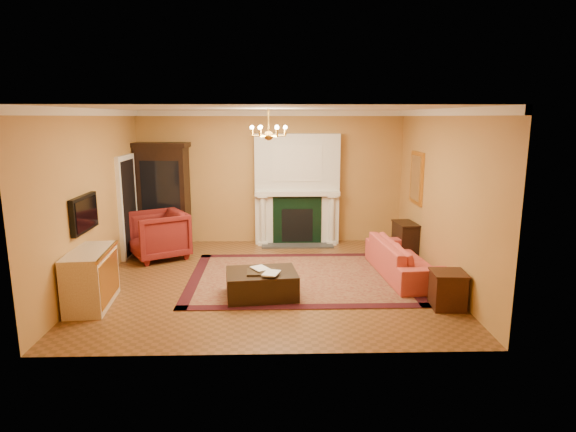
{
  "coord_description": "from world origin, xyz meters",
  "views": [
    {
      "loc": [
        0.1,
        -8.2,
        2.87
      ],
      "look_at": [
        0.33,
        0.3,
        1.1
      ],
      "focal_mm": 30.0,
      "sensor_mm": 36.0,
      "label": 1
    }
  ],
  "objects_px": {
    "china_cabinet": "(163,197)",
    "pedestal_table": "(163,237)",
    "console_table": "(405,241)",
    "leather_ottoman": "(262,284)",
    "end_table": "(448,291)",
    "commode": "(91,278)",
    "coral_sofa": "(405,253)",
    "wingback_armchair": "(158,233)"
  },
  "relations": [
    {
      "from": "pedestal_table",
      "to": "commode",
      "type": "xyz_separation_m",
      "value": [
        -0.52,
        -2.56,
        -0.01
      ]
    },
    {
      "from": "commode",
      "to": "pedestal_table",
      "type": "bearing_deg",
      "value": 73.71
    },
    {
      "from": "china_cabinet",
      "to": "pedestal_table",
      "type": "height_order",
      "value": "china_cabinet"
    },
    {
      "from": "end_table",
      "to": "commode",
      "type": "bearing_deg",
      "value": 177.38
    },
    {
      "from": "commode",
      "to": "end_table",
      "type": "bearing_deg",
      "value": -7.43
    },
    {
      "from": "pedestal_table",
      "to": "end_table",
      "type": "distance_m",
      "value": 5.68
    },
    {
      "from": "wingback_armchair",
      "to": "console_table",
      "type": "bearing_deg",
      "value": 58.56
    },
    {
      "from": "wingback_armchair",
      "to": "china_cabinet",
      "type": "bearing_deg",
      "value": 155.25
    },
    {
      "from": "pedestal_table",
      "to": "coral_sofa",
      "type": "bearing_deg",
      "value": -15.56
    },
    {
      "from": "china_cabinet",
      "to": "coral_sofa",
      "type": "xyz_separation_m",
      "value": [
        4.85,
        -2.33,
        -0.67
      ]
    },
    {
      "from": "commode",
      "to": "end_table",
      "type": "relative_size",
      "value": 2.17
    },
    {
      "from": "china_cabinet",
      "to": "end_table",
      "type": "bearing_deg",
      "value": -31.8
    },
    {
      "from": "wingback_armchair",
      "to": "commode",
      "type": "bearing_deg",
      "value": -40.19
    },
    {
      "from": "commode",
      "to": "coral_sofa",
      "type": "xyz_separation_m",
      "value": [
        5.18,
        1.26,
        -0.0
      ]
    },
    {
      "from": "china_cabinet",
      "to": "console_table",
      "type": "xyz_separation_m",
      "value": [
        5.18,
        -1.15,
        -0.75
      ]
    },
    {
      "from": "pedestal_table",
      "to": "leather_ottoman",
      "type": "xyz_separation_m",
      "value": [
        2.09,
        -2.29,
        -0.22
      ]
    },
    {
      "from": "china_cabinet",
      "to": "leather_ottoman",
      "type": "height_order",
      "value": "china_cabinet"
    },
    {
      "from": "china_cabinet",
      "to": "console_table",
      "type": "bearing_deg",
      "value": -7.49
    },
    {
      "from": "pedestal_table",
      "to": "console_table",
      "type": "height_order",
      "value": "pedestal_table"
    },
    {
      "from": "coral_sofa",
      "to": "end_table",
      "type": "xyz_separation_m",
      "value": [
        0.27,
        -1.51,
        -0.16
      ]
    },
    {
      "from": "commode",
      "to": "coral_sofa",
      "type": "distance_m",
      "value": 5.34
    },
    {
      "from": "end_table",
      "to": "console_table",
      "type": "distance_m",
      "value": 2.69
    },
    {
      "from": "china_cabinet",
      "to": "coral_sofa",
      "type": "bearing_deg",
      "value": -20.55
    },
    {
      "from": "pedestal_table",
      "to": "end_table",
      "type": "xyz_separation_m",
      "value": [
        4.93,
        -2.81,
        -0.17
      ]
    },
    {
      "from": "china_cabinet",
      "to": "end_table",
      "type": "relative_size",
      "value": 4.07
    },
    {
      "from": "wingback_armchair",
      "to": "leather_ottoman",
      "type": "distance_m",
      "value": 3.15
    },
    {
      "from": "end_table",
      "to": "leather_ottoman",
      "type": "distance_m",
      "value": 2.89
    },
    {
      "from": "china_cabinet",
      "to": "end_table",
      "type": "xyz_separation_m",
      "value": [
        5.12,
        -3.84,
        -0.83
      ]
    },
    {
      "from": "pedestal_table",
      "to": "leather_ottoman",
      "type": "bearing_deg",
      "value": -47.69
    },
    {
      "from": "china_cabinet",
      "to": "wingback_armchair",
      "type": "xyz_separation_m",
      "value": [
        0.11,
        -1.06,
        -0.57
      ]
    },
    {
      "from": "coral_sofa",
      "to": "console_table",
      "type": "relative_size",
      "value": 3.12
    },
    {
      "from": "china_cabinet",
      "to": "pedestal_table",
      "type": "bearing_deg",
      "value": -74.44
    },
    {
      "from": "end_table",
      "to": "wingback_armchair",
      "type": "bearing_deg",
      "value": 151.02
    },
    {
      "from": "wingback_armchair",
      "to": "leather_ottoman",
      "type": "xyz_separation_m",
      "value": [
        2.17,
        -2.26,
        -0.31
      ]
    },
    {
      "from": "wingback_armchair",
      "to": "coral_sofa",
      "type": "height_order",
      "value": "wingback_armchair"
    },
    {
      "from": "end_table",
      "to": "leather_ottoman",
      "type": "height_order",
      "value": "end_table"
    },
    {
      "from": "pedestal_table",
      "to": "coral_sofa",
      "type": "height_order",
      "value": "coral_sofa"
    },
    {
      "from": "coral_sofa",
      "to": "end_table",
      "type": "bearing_deg",
      "value": -174.3
    },
    {
      "from": "coral_sofa",
      "to": "end_table",
      "type": "height_order",
      "value": "coral_sofa"
    },
    {
      "from": "end_table",
      "to": "console_table",
      "type": "xyz_separation_m",
      "value": [
        0.06,
        2.69,
        0.08
      ]
    },
    {
      "from": "china_cabinet",
      "to": "commode",
      "type": "relative_size",
      "value": 1.88
    },
    {
      "from": "wingback_armchair",
      "to": "end_table",
      "type": "distance_m",
      "value": 5.74
    }
  ]
}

